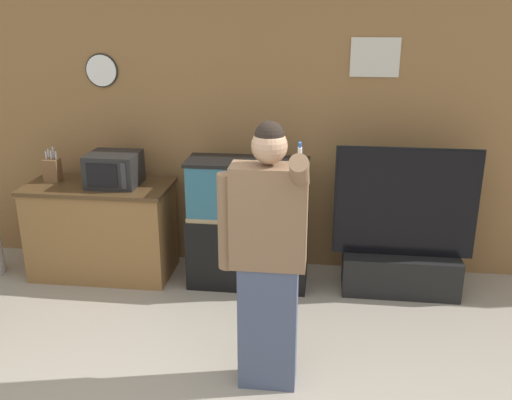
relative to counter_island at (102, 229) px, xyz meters
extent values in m
cube|color=olive|center=(1.43, 0.46, 0.86)|extent=(10.00, 0.06, 2.60)
cube|color=beige|center=(2.44, 0.42, 1.56)|extent=(0.42, 0.02, 0.33)
cylinder|color=white|center=(-0.04, 0.42, 1.42)|extent=(0.29, 0.03, 0.29)
cylinder|color=black|center=(-0.04, 0.42, 1.42)|extent=(0.31, 0.01, 0.31)
cube|color=brown|center=(0.00, 0.00, -0.02)|extent=(1.28, 0.61, 0.85)
cube|color=#48321C|center=(0.00, 0.00, 0.42)|extent=(1.32, 0.65, 0.03)
cube|color=black|center=(0.16, 0.01, 0.59)|extent=(0.45, 0.40, 0.30)
cube|color=black|center=(0.12, -0.19, 0.59)|extent=(0.28, 0.01, 0.21)
cube|color=#2D2D33|center=(0.32, -0.19, 0.59)|extent=(0.04, 0.01, 0.24)
cube|color=brown|center=(-0.45, 0.06, 0.54)|extent=(0.14, 0.12, 0.21)
cylinder|color=#B7B7BC|center=(-0.50, 0.06, 0.68)|extent=(0.02, 0.02, 0.07)
cylinder|color=#B7B7BC|center=(-0.45, 0.06, 0.69)|extent=(0.02, 0.02, 0.08)
cylinder|color=#B7B7BC|center=(-0.40, 0.06, 0.69)|extent=(0.02, 0.02, 0.07)
cylinder|color=#B7B7BC|center=(-0.50, 0.11, 0.69)|extent=(0.02, 0.02, 0.08)
cylinder|color=#B7B7BC|center=(-0.45, 0.11, 0.70)|extent=(0.02, 0.02, 0.10)
cube|color=black|center=(1.38, -0.04, -0.12)|extent=(1.06, 0.43, 0.65)
cube|color=#937F5B|center=(1.38, -0.04, 0.22)|extent=(1.03, 0.41, 0.04)
cube|color=#285B70|center=(1.38, -0.04, 0.46)|extent=(1.02, 0.41, 0.50)
cube|color=black|center=(1.38, -0.04, 0.71)|extent=(1.06, 0.43, 0.03)
cube|color=black|center=(2.74, -0.03, -0.26)|extent=(1.01, 0.40, 0.36)
cube|color=black|center=(2.74, -0.03, 0.38)|extent=(1.19, 0.05, 0.94)
cube|color=black|center=(2.74, 0.00, 0.38)|extent=(1.22, 0.01, 0.97)
cube|color=#424C66|center=(1.72, -1.47, -0.01)|extent=(0.38, 0.21, 0.87)
cube|color=brown|center=(1.72, -1.47, 0.76)|extent=(0.47, 0.23, 0.65)
sphere|color=tan|center=(1.72, -1.47, 1.20)|extent=(0.22, 0.22, 0.22)
sphere|color=black|center=(1.72, -1.47, 1.26)|extent=(0.18, 0.18, 0.18)
cylinder|color=brown|center=(1.46, -1.47, 0.71)|extent=(0.12, 0.12, 0.62)
cylinder|color=brown|center=(1.90, -1.61, 1.08)|extent=(0.11, 0.34, 0.29)
cylinder|color=white|center=(1.90, -1.63, 1.19)|extent=(0.02, 0.06, 0.11)
cylinder|color=#2856B2|center=(1.90, -1.65, 1.25)|extent=(0.02, 0.03, 0.05)
camera|label=1|loc=(2.04, -4.73, 1.99)|focal=40.00mm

